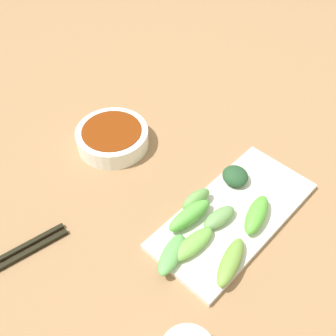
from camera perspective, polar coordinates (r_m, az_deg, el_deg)
tabletop at (r=0.77m, az=1.16°, el=-3.57°), size 2.10×2.10×0.02m
sauce_bowl at (r=0.84m, az=-8.03°, el=4.21°), size 0.15×0.15×0.04m
serving_plate at (r=0.73m, az=9.24°, el=-6.56°), size 0.15×0.32×0.01m
broccoli_stalk_0 at (r=0.72m, az=12.35°, el=-6.41°), size 0.06×0.09×0.03m
broccoli_stalk_1 at (r=0.66m, az=8.81°, el=-12.93°), size 0.06×0.10×0.02m
broccoli_stalk_2 at (r=0.67m, az=3.51°, el=-10.65°), size 0.04×0.09×0.02m
broccoli_stalk_3 at (r=0.72m, az=3.98°, el=-4.43°), size 0.03×0.06×0.03m
broccoli_stalk_4 at (r=0.66m, az=0.51°, el=-12.07°), size 0.06×0.09×0.02m
broccoli_leafy_5 at (r=0.76m, az=9.45°, el=-1.11°), size 0.06×0.06×0.03m
broccoli_stalk_6 at (r=0.70m, az=3.06°, el=-6.68°), size 0.04×0.09×0.03m
broccoli_stalk_7 at (r=0.70m, az=7.21°, el=-6.93°), size 0.04×0.07×0.02m
chopsticks at (r=0.73m, az=-22.49°, el=-12.29°), size 0.07×0.23×0.01m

